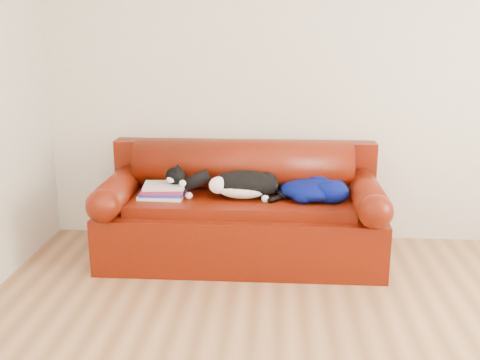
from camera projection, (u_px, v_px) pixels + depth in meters
The scene contains 6 objects.
room_shell at pixel (385, 42), 2.47m from camera, with size 4.52×4.02×2.61m.
sofa_base at pixel (241, 228), 4.31m from camera, with size 2.10×0.90×0.50m.
sofa_back at pixel (243, 182), 4.47m from camera, with size 2.10×1.01×0.88m.
book_stack at pixel (163, 191), 4.21m from camera, with size 0.34×0.27×0.10m.
cat at pixel (244, 185), 4.16m from camera, with size 0.73×0.34×0.26m.
blanket at pixel (313, 189), 4.17m from camera, with size 0.54×0.48×0.16m.
Camera 1 is at (-0.34, -2.56, 1.73)m, focal length 42.00 mm.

